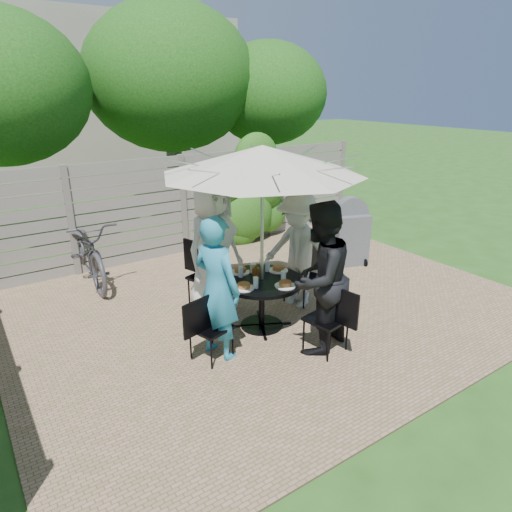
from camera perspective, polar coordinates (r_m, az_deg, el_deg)
backyard_envelope at (r=15.29m, az=-21.62°, el=17.64°), size 60.00×60.00×5.00m
patio_table at (r=5.88m, az=0.72°, el=-4.77°), size 1.31×1.31×0.69m
umbrella at (r=5.38m, az=0.80°, el=11.89°), size 3.05×3.05×2.36m
chair_back at (r=6.54m, az=-6.04°, el=-4.05°), size 0.58×0.73×0.95m
person_back at (r=6.21m, az=-5.36°, el=1.11°), size 1.05×0.85×1.88m
chair_left at (r=5.34m, az=-5.69°, el=-10.43°), size 0.63×0.49×0.83m
person_left at (r=5.15m, az=-4.89°, el=-4.08°), size 0.58×0.72×1.70m
chair_front at (r=5.52m, az=8.80°, el=-9.37°), size 0.49×0.66×0.87m
person_front at (r=5.29m, az=7.92°, el=-2.83°), size 1.05×0.93×1.82m
chair_right at (r=6.70m, az=5.74°, el=-3.73°), size 0.64×0.50×0.84m
person_right at (r=6.38m, az=5.27°, el=0.63°), size 0.92×1.21×1.66m
plate_back at (r=6.00m, az=-2.00°, el=-1.86°), size 0.26×0.26×0.06m
plate_left at (r=5.53m, az=-1.54°, el=-3.84°), size 0.26×0.26×0.06m
plate_front at (r=5.60m, az=3.67°, el=-3.57°), size 0.26×0.26×0.06m
plate_right at (r=6.06m, az=2.80°, el=-1.63°), size 0.26×0.26×0.06m
glass_back at (r=5.84m, az=-1.92°, el=-1.98°), size 0.07×0.07×0.14m
glass_left at (r=5.52m, az=-0.04°, el=-3.35°), size 0.07×0.07×0.14m
glass_front at (r=5.71m, az=3.45°, el=-2.57°), size 0.07×0.07×0.14m
glass_right at (r=6.02m, az=1.44°, el=-1.29°), size 0.07×0.07×0.14m
syrup_jug at (r=5.75m, az=-0.03°, el=-2.24°), size 0.09×0.09×0.16m
coffee_cup at (r=5.97m, az=-0.36°, el=-1.57°), size 0.08×0.08×0.12m
bicycle at (r=7.74m, az=-20.35°, el=0.69°), size 0.76×2.07×1.08m
bbq_grill at (r=8.18m, az=11.57°, el=2.71°), size 0.71×0.63×1.22m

